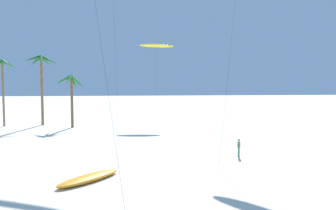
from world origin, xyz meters
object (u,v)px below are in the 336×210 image
object	(u,v)px
palm_tree_2	(41,69)
grounded_kite_0	(89,178)
person_near_left	(239,147)
palm_tree_0	(2,69)
flying_kite_0	(157,46)
palm_tree_3	(71,84)

from	to	relation	value
palm_tree_2	grounded_kite_0	world-z (taller)	palm_tree_2
person_near_left	palm_tree_2	bearing A→B (deg)	134.03
person_near_left	palm_tree_0	bearing A→B (deg)	140.91
palm_tree_0	flying_kite_0	bearing A→B (deg)	7.67
palm_tree_2	flying_kite_0	world-z (taller)	flying_kite_0
grounded_kite_0	flying_kite_0	bearing A→B (deg)	78.69
palm_tree_3	flying_kite_0	bearing A→B (deg)	22.88
grounded_kite_0	person_near_left	xyz separation A→B (m)	(12.75, 6.50, 0.71)
palm_tree_2	flying_kite_0	xyz separation A→B (m)	(18.13, 2.26, 4.01)
palm_tree_0	flying_kite_0	xyz separation A→B (m)	(23.59, 3.18, 4.00)
palm_tree_2	person_near_left	xyz separation A→B (m)	(24.13, -24.96, -7.81)
palm_tree_3	flying_kite_0	world-z (taller)	flying_kite_0
palm_tree_2	grounded_kite_0	xyz separation A→B (m)	(11.38, -31.46, -8.52)
grounded_kite_0	person_near_left	distance (m)	14.33
flying_kite_0	person_near_left	distance (m)	30.28
grounded_kite_0	person_near_left	bearing A→B (deg)	27.03
palm_tree_3	palm_tree_2	bearing A→B (deg)	147.76
grounded_kite_0	palm_tree_3	bearing A→B (deg)	102.50
palm_tree_2	person_near_left	world-z (taller)	palm_tree_2
palm_tree_0	person_near_left	xyz separation A→B (m)	(29.59, -24.04, -7.83)
palm_tree_3	flying_kite_0	size ratio (longest dim) A/B	0.60
palm_tree_3	person_near_left	distance (m)	29.40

